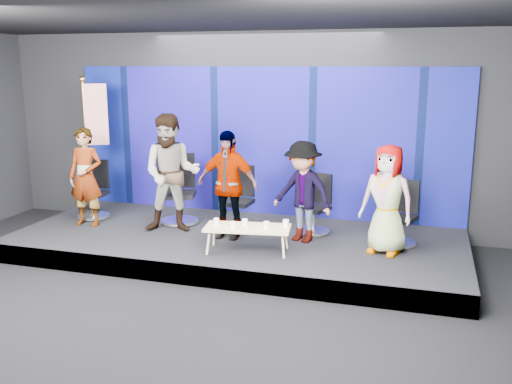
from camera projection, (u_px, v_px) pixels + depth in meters
ground at (169, 318)px, 6.74m from camera, size 10.00×10.00×0.00m
room_walls at (162, 112)px, 6.20m from camera, size 10.02×8.02×3.51m
riser at (237, 244)px, 9.04m from camera, size 7.00×3.00×0.30m
backdrop at (263, 142)px, 10.07m from camera, size 7.00×0.08×2.60m
chair_a at (94, 199)px, 9.99m from camera, size 0.59×0.59×1.01m
panelist_a at (86, 177)px, 9.40m from camera, size 0.61×0.41×1.63m
chair_b at (180, 200)px, 9.64m from camera, size 0.81×0.81×1.17m
panelist_b at (172, 174)px, 9.02m from camera, size 1.08×0.94×1.89m
chair_c at (238, 208)px, 9.33m from camera, size 0.61×0.61×1.03m
panelist_c at (227, 184)px, 8.75m from camera, size 1.00×0.46×1.67m
chair_d at (315, 214)px, 9.07m from camera, size 0.69×0.69×0.95m
panelist_d at (303, 192)px, 8.55m from camera, size 1.13×0.89×1.53m
chair_e at (401, 224)px, 8.48m from camera, size 0.68×0.68×0.96m
panelist_e at (387, 200)px, 8.00m from camera, size 0.88×0.71×1.56m
coffee_table at (248, 229)px, 8.13m from camera, size 1.28×0.69×0.37m
mug_a at (216, 221)px, 8.21m from camera, size 0.08×0.08×0.09m
mug_b at (233, 225)px, 8.04m from camera, size 0.08×0.08×0.09m
mug_c at (245, 222)px, 8.18m from camera, size 0.08×0.08×0.09m
mug_d at (267, 225)px, 8.03m from camera, size 0.08×0.08×0.10m
mug_e at (286, 223)px, 8.10m from camera, size 0.09×0.09×0.10m
flag_stand at (93, 142)px, 10.10m from camera, size 0.54×0.36×2.44m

